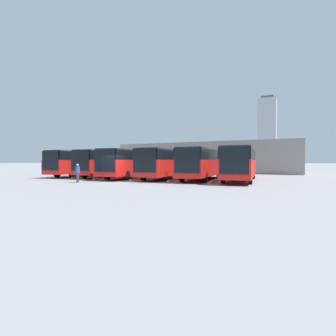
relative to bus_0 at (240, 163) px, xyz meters
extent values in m
plane|color=gray|center=(10.09, 6.22, -1.80)|extent=(600.00, 600.00, 0.00)
cube|color=red|center=(0.00, -0.02, -0.53)|extent=(3.94, 11.97, 1.64)
cube|color=black|center=(0.00, -0.02, 0.79)|extent=(3.88, 11.79, 1.01)
cube|color=black|center=(-0.69, 5.83, 0.22)|extent=(2.26, 0.31, 2.15)
cube|color=red|center=(-0.69, 5.84, -1.13)|extent=(2.44, 0.35, 0.40)
cube|color=#333338|center=(0.00, -0.02, 1.36)|extent=(3.79, 11.49, 0.12)
cylinder|color=black|center=(-1.56, 3.47, -1.30)|extent=(0.42, 1.03, 1.00)
cylinder|color=black|center=(0.70, 3.73, -1.30)|extent=(0.42, 1.03, 1.00)
cylinder|color=black|center=(-0.70, -3.77, -1.30)|extent=(0.42, 1.03, 1.00)
cylinder|color=black|center=(1.56, -3.50, -1.30)|extent=(0.42, 1.03, 1.00)
cube|color=#9E9E99|center=(2.02, 1.75, -1.73)|extent=(0.94, 5.96, 0.15)
cube|color=red|center=(4.04, -0.18, -0.53)|extent=(3.94, 11.97, 1.64)
cube|color=black|center=(4.04, -0.18, 0.79)|extent=(3.88, 11.79, 1.01)
cube|color=black|center=(3.34, 5.67, 0.22)|extent=(2.26, 0.31, 2.15)
cube|color=red|center=(3.34, 5.68, -1.13)|extent=(2.44, 0.35, 0.40)
cube|color=#333338|center=(4.04, -0.18, 1.36)|extent=(3.79, 11.49, 0.12)
cylinder|color=black|center=(2.48, 3.30, -1.30)|extent=(0.42, 1.03, 1.00)
cylinder|color=black|center=(4.74, 3.57, -1.30)|extent=(0.42, 1.03, 1.00)
cylinder|color=black|center=(3.34, -3.93, -1.30)|extent=(0.42, 1.03, 1.00)
cylinder|color=black|center=(5.60, -3.66, -1.30)|extent=(0.42, 1.03, 1.00)
cube|color=#9E9E99|center=(6.05, 1.58, -1.73)|extent=(0.94, 5.96, 0.15)
cube|color=red|center=(8.07, 0.19, -0.53)|extent=(3.94, 11.97, 1.64)
cube|color=black|center=(8.07, 0.19, 0.79)|extent=(3.88, 11.79, 1.01)
cube|color=black|center=(7.38, 6.04, 0.22)|extent=(2.26, 0.31, 2.15)
cube|color=red|center=(7.38, 6.04, -1.13)|extent=(2.44, 0.35, 0.40)
cube|color=#333338|center=(8.07, 0.19, 1.36)|extent=(3.79, 11.49, 0.12)
cylinder|color=black|center=(6.51, 3.67, -1.30)|extent=(0.42, 1.03, 1.00)
cylinder|color=black|center=(8.77, 3.94, -1.30)|extent=(0.42, 1.03, 1.00)
cylinder|color=black|center=(7.37, -3.56, -1.30)|extent=(0.42, 1.03, 1.00)
cylinder|color=black|center=(9.63, -3.30, -1.30)|extent=(0.42, 1.03, 1.00)
cube|color=#9E9E99|center=(10.09, 1.95, -1.73)|extent=(0.94, 5.96, 0.15)
cube|color=red|center=(12.11, 0.90, -0.53)|extent=(3.94, 11.97, 1.64)
cube|color=black|center=(12.11, 0.90, 0.79)|extent=(3.88, 11.79, 1.01)
cube|color=black|center=(11.41, 6.75, 0.22)|extent=(2.26, 0.31, 2.15)
cube|color=red|center=(11.41, 6.75, -1.13)|extent=(2.44, 0.35, 0.40)
cube|color=#333338|center=(12.11, 0.90, 1.36)|extent=(3.79, 11.49, 0.12)
cylinder|color=black|center=(10.55, 4.38, -1.30)|extent=(0.42, 1.03, 1.00)
cylinder|color=black|center=(12.81, 4.65, -1.30)|extent=(0.42, 1.03, 1.00)
cylinder|color=black|center=(11.41, -2.86, -1.30)|extent=(0.42, 1.03, 1.00)
cylinder|color=black|center=(13.67, -2.59, -1.30)|extent=(0.42, 1.03, 1.00)
cube|color=#9E9E99|center=(14.12, 2.66, -1.73)|extent=(0.94, 5.96, 0.15)
cube|color=red|center=(16.14, 0.06, -0.53)|extent=(3.94, 11.97, 1.64)
cube|color=black|center=(16.14, 0.06, 0.79)|extent=(3.88, 11.79, 1.01)
cube|color=black|center=(15.45, 5.91, 0.22)|extent=(2.26, 0.31, 2.15)
cube|color=red|center=(15.45, 5.92, -1.13)|extent=(2.44, 0.35, 0.40)
cube|color=#333338|center=(16.14, 0.06, 1.36)|extent=(3.79, 11.49, 0.12)
cylinder|color=black|center=(14.58, 3.54, -1.30)|extent=(0.42, 1.03, 1.00)
cylinder|color=black|center=(16.84, 3.81, -1.30)|extent=(0.42, 1.03, 1.00)
cylinder|color=black|center=(15.44, -3.69, -1.30)|extent=(0.42, 1.03, 1.00)
cylinder|color=black|center=(17.70, -3.42, -1.30)|extent=(0.42, 1.03, 1.00)
cube|color=#9E9E99|center=(18.16, 1.82, -1.73)|extent=(0.94, 5.96, 0.15)
cube|color=red|center=(20.18, 0.47, -0.53)|extent=(3.94, 11.97, 1.64)
cube|color=black|center=(20.18, 0.47, 0.79)|extent=(3.88, 11.79, 1.01)
cube|color=black|center=(19.48, 6.32, 0.22)|extent=(2.26, 0.31, 2.15)
cube|color=red|center=(19.48, 6.32, -1.13)|extent=(2.44, 0.35, 0.40)
cube|color=#333338|center=(20.18, 0.47, 1.36)|extent=(3.79, 11.49, 0.12)
cylinder|color=black|center=(18.62, 3.95, -1.30)|extent=(0.42, 1.03, 1.00)
cylinder|color=black|center=(20.88, 4.22, -1.30)|extent=(0.42, 1.03, 1.00)
cylinder|color=black|center=(19.48, -3.28, -1.30)|extent=(0.42, 1.03, 1.00)
cylinder|color=black|center=(21.74, -3.02, -1.30)|extent=(0.42, 1.03, 1.00)
cylinder|color=#38384C|center=(13.01, 8.56, -1.39)|extent=(0.26, 0.26, 0.83)
cylinder|color=#38384C|center=(12.89, 8.73, -1.39)|extent=(0.26, 0.26, 0.83)
cylinder|color=#2D4C99|center=(12.95, 8.64, -0.65)|extent=(0.53, 0.53, 0.66)
sphere|color=tan|center=(12.95, 8.64, -0.21)|extent=(0.22, 0.22, 0.22)
cube|color=gray|center=(10.09, -21.44, 0.81)|extent=(32.00, 12.79, 5.23)
cube|color=silver|center=(10.09, -29.33, 3.17)|extent=(32.00, 3.00, 0.24)
cylinder|color=slate|center=(-1.11, -30.43, 0.69)|extent=(0.20, 0.20, 4.98)
cylinder|color=slate|center=(21.29, -30.43, 0.69)|extent=(0.20, 0.20, 4.98)
cube|color=#ADB2B7|center=(22.61, -235.73, 28.30)|extent=(15.92, 15.92, 60.21)
cube|color=#4C4C51|center=(22.61, -235.73, 59.60)|extent=(11.14, 11.14, 2.40)
camera|label=1|loc=(-5.30, 26.33, 0.14)|focal=28.00mm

